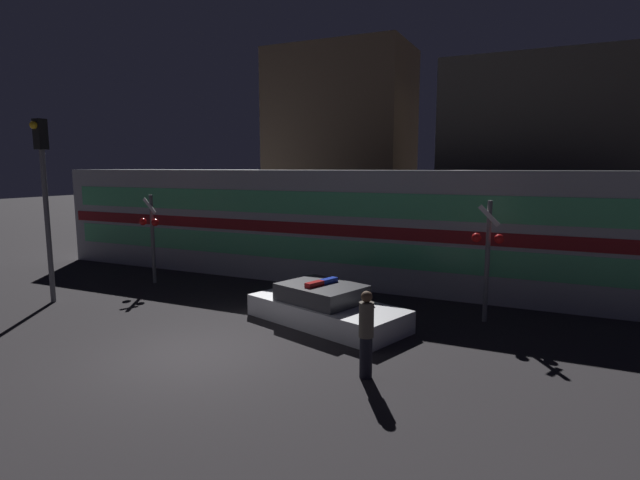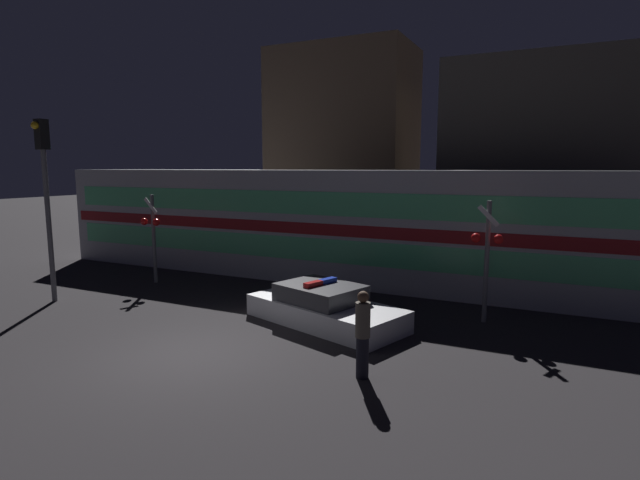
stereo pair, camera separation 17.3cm
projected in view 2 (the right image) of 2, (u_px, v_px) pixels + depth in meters
The scene contains 9 objects.
ground_plane at pixel (189, 354), 11.22m from camera, with size 120.00×120.00×0.00m, color #262326.
train at pixel (316, 223), 19.13m from camera, with size 22.57×3.17×4.07m.
police_car at pixel (324, 308), 13.41m from camera, with size 4.77×3.14×1.17m.
pedestrian at pixel (363, 334), 9.84m from camera, with size 0.30×0.30×1.77m.
crossing_signal_near at pixel (487, 252), 13.25m from camera, with size 0.83×0.33×3.30m.
crossing_signal_far at pixel (152, 231), 17.92m from camera, with size 0.83×0.33×3.20m.
traffic_light_corner at pixel (45, 184), 15.16m from camera, with size 0.30×0.46×5.60m.
building_left at pixel (343, 148), 27.59m from camera, with size 7.49×4.73×10.51m.
building_center at pixel (536, 164), 21.80m from camera, with size 7.56×5.14×8.66m.
Camera 2 is at (7.34, -8.37, 4.16)m, focal length 28.00 mm.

